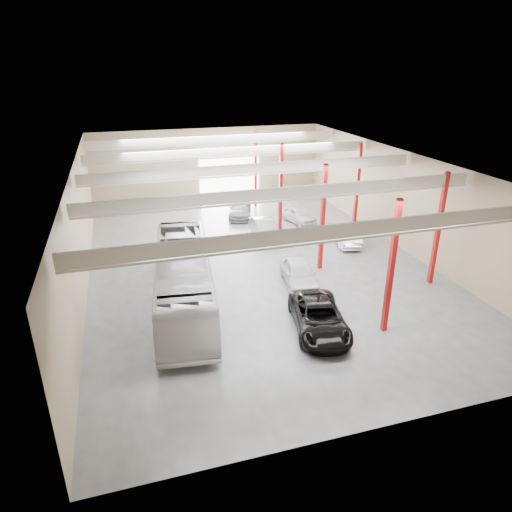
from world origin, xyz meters
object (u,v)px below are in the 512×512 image
coach_bus (184,280)px  car_row_b (265,229)px  car_right_far (298,215)px  car_right_near (345,234)px  black_sedan (319,318)px  car_row_c (240,209)px  car_row_a (299,273)px

coach_bus → car_row_b: (7.66, 9.15, -0.98)m
car_right_far → car_right_near: bearing=-88.4°
coach_bus → black_sedan: bearing=-28.7°
car_row_b → car_row_c: size_ratio=0.94×
coach_bus → car_right_near: bearing=32.6°
black_sedan → car_right_near: size_ratio=1.23×
black_sedan → car_row_a: car_row_a is taller
car_row_a → car_right_near: (5.96, 5.55, -0.05)m
black_sedan → car_row_a: size_ratio=1.19×
black_sedan → car_right_near: black_sedan is taller
car_row_a → car_right_far: (4.31, 11.11, -0.11)m
black_sedan → car_row_c: black_sedan is taller
car_row_b → car_right_far: 4.70m
car_row_b → black_sedan: bearing=-95.3°
car_row_b → car_row_c: (-0.48, 5.78, -0.05)m
black_sedan → car_row_b: black_sedan is taller
car_row_b → car_right_far: car_row_b is taller
car_row_b → car_right_near: bearing=-26.3°
black_sedan → car_right_near: bearing=68.9°
car_right_far → coach_bus: bearing=-148.9°
black_sedan → car_row_b: size_ratio=1.23×
car_row_c → car_right_near: size_ratio=1.07×
coach_bus → car_row_b: coach_bus is taller
car_row_b → car_right_near: size_ratio=1.01×
car_row_a → car_right_near: bearing=51.9°
car_row_a → car_right_near: size_ratio=1.04×
black_sedan → car_row_b: 13.65m
car_row_c → car_right_near: car_right_near is taller
black_sedan → car_right_near: (6.94, 10.75, -0.03)m
car_row_a → car_row_b: bearing=95.6°
car_row_a → car_right_far: size_ratio=1.17×
black_sedan → car_row_b: (1.48, 13.57, -0.03)m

